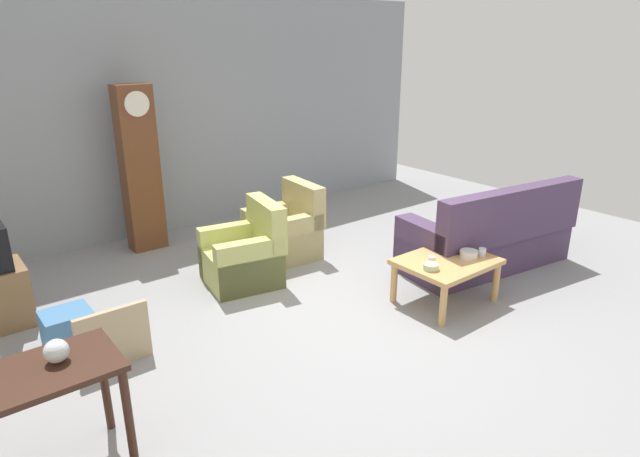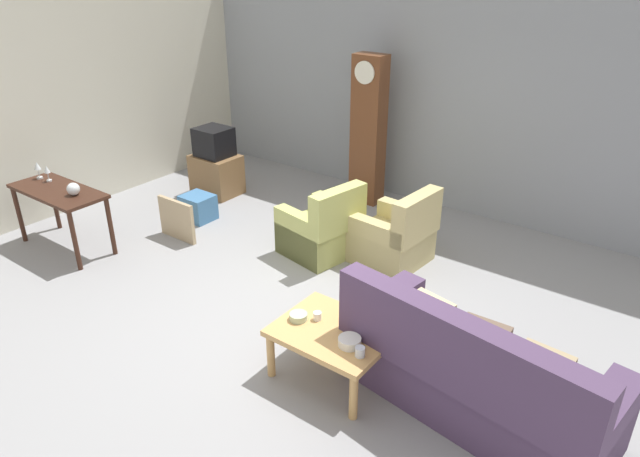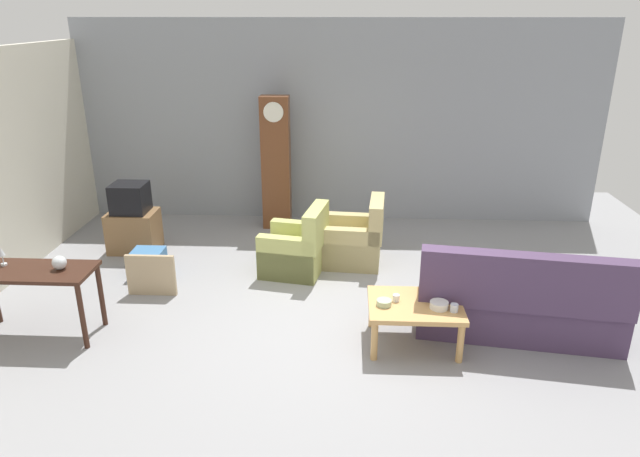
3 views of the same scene
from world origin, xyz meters
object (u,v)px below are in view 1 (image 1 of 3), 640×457
Objects in this scene: couch_floral at (489,239)px; cup_cream_tall at (446,250)px; bowl_white_stacked at (469,254)px; cup_blue_rimmed at (482,252)px; console_table_dark at (4,400)px; bowl_shallow_green at (431,267)px; coffee_table_wood at (446,266)px; grandfather_clock at (140,169)px; glass_dome_cloche at (56,351)px; armchair_olive_near at (245,256)px; framed_picture_leaning at (114,338)px; storage_box_blue at (68,329)px; cup_white_porcelain at (432,260)px; armchair_olive_far at (285,233)px.

couch_floral is 1.05m from cup_cream_tall.
cup_blue_rimmed is at bearing -24.39° from bowl_white_stacked.
cup_blue_rimmed is at bearing -1.73° from console_table_dark.
coffee_table_wood is at bearing 10.84° from bowl_shallow_green.
bowl_white_stacked is at bearing -59.50° from grandfather_clock.
armchair_olive_near is at bearing 36.54° from glass_dome_cloche.
bowl_white_stacked is at bearing -0.93° from console_table_dark.
framed_picture_leaning is 1.48× the size of storage_box_blue.
couch_floral is 1.05× the size of grandfather_clock.
bowl_white_stacked is at bearing -59.05° from cup_cream_tall.
cup_white_porcelain reaches higher than framed_picture_leaning.
cup_white_porcelain is at bearing -166.73° from cup_cream_tall.
couch_floral is 2.29× the size of coffee_table_wood.
armchair_olive_near is 2.07m from bowl_shallow_green.
console_table_dark is 4.23m from bowl_white_stacked.
bowl_white_stacked is at bearing -1.39° from glass_dome_cloche.
cup_cream_tall is at bearing 120.95° from bowl_white_stacked.
armchair_olive_far reaches higher than storage_box_blue.
couch_floral is at bearing 10.28° from cup_white_porcelain.
armchair_olive_near reaches higher than bowl_shallow_green.
coffee_table_wood is at bearing -10.15° from cup_white_porcelain.
armchair_olive_near is 0.96× the size of coffee_table_wood.
cup_blue_rimmed is (1.75, -1.87, 0.21)m from armchair_olive_near.
armchair_olive_far is at bearing 113.22° from cup_blue_rimmed.
couch_floral is 2.89m from armchair_olive_near.
grandfather_clock is 3.88m from cup_cream_tall.
bowl_white_stacked is at bearing -48.25° from armchair_olive_near.
coffee_table_wood is at bearing 156.38° from cup_blue_rimmed.
bowl_white_stacked is 0.55m from bowl_shallow_green.
framed_picture_leaning is 2.96m from bowl_shallow_green.
bowl_white_stacked reaches higher than storage_box_blue.
couch_floral is 0.99m from bowl_white_stacked.
bowl_white_stacked is (0.12, -0.20, -0.01)m from cup_cream_tall.
cup_white_porcelain is (1.65, -3.38, -0.54)m from grandfather_clock.
bowl_white_stacked is (0.81, -2.16, 0.20)m from armchair_olive_far.
storage_box_blue is at bearing 152.44° from bowl_shallow_green.
cup_blue_rimmed is 0.70m from bowl_shallow_green.
armchair_olive_near is at bearing 150.30° from couch_floral.
storage_box_blue is at bearing 157.83° from cup_cream_tall.
grandfather_clock is 25.56× the size of cup_cream_tall.
glass_dome_cloche reaches higher than cup_white_porcelain.
framed_picture_leaning is 1.26m from glass_dome_cloche.
cup_cream_tall is at bearing -59.53° from grandfather_clock.
bowl_shallow_green reaches higher than storage_box_blue.
bowl_shallow_green is at bearing -158.64° from cup_cream_tall.
glass_dome_cloche is at bearing -176.72° from couch_floral.
armchair_olive_far is at bearing 109.48° from cup_cream_tall.
console_table_dark reaches higher than storage_box_blue.
grandfather_clock is at bearing 52.29° from storage_box_blue.
console_table_dark is at bearing -132.88° from framed_picture_leaning.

